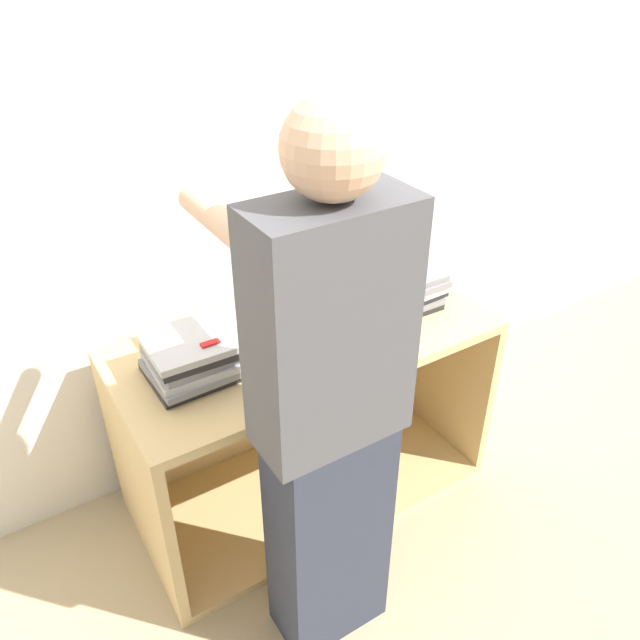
{
  "coord_description": "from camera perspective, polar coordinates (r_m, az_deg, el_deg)",
  "views": [
    {
      "loc": [
        -0.93,
        -1.26,
        1.98
      ],
      "look_at": [
        0.0,
        0.22,
        0.87
      ],
      "focal_mm": 35.0,
      "sensor_mm": 36.0,
      "label": 1
    }
  ],
  "objects": [
    {
      "name": "laptop_stack_right",
      "position": [
        2.35,
        6.54,
        2.67
      ],
      "size": [
        0.37,
        0.27,
        0.14
      ],
      "color": "#232326",
      "rests_on": "cart"
    },
    {
      "name": "person",
      "position": [
        1.68,
        0.77,
        -9.12
      ],
      "size": [
        0.4,
        0.53,
        1.71
      ],
      "color": "#2D3342",
      "rests_on": "ground_plane"
    },
    {
      "name": "ground_plane",
      "position": [
        2.52,
        2.86,
        -19.39
      ],
      "size": [
        12.0,
        12.0,
        0.0
      ],
      "primitive_type": "plane",
      "color": "tan"
    },
    {
      "name": "wall_back",
      "position": [
        2.34,
        -6.95,
        12.7
      ],
      "size": [
        8.0,
        0.05,
        2.4
      ],
      "color": "silver",
      "rests_on": "ground_plane"
    },
    {
      "name": "laptop_open",
      "position": [
        2.21,
        -1.96,
        0.24
      ],
      "size": [
        0.35,
        0.28,
        0.27
      ],
      "color": "gray",
      "rests_on": "cart"
    },
    {
      "name": "inventory_tag",
      "position": [
        1.94,
        -10.01,
        -2.1
      ],
      "size": [
        0.06,
        0.02,
        0.01
      ],
      "color": "red",
      "rests_on": "laptop_stack_left"
    },
    {
      "name": "laptop_stack_left",
      "position": [
        2.03,
        -10.58,
        -2.98
      ],
      "size": [
        0.37,
        0.27,
        0.14
      ],
      "color": "#232326",
      "rests_on": "cart"
    },
    {
      "name": "cart",
      "position": [
        2.48,
        -2.12,
        -7.89
      ],
      "size": [
        1.36,
        0.64,
        0.75
      ],
      "color": "tan",
      "rests_on": "ground_plane"
    }
  ]
}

